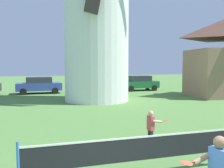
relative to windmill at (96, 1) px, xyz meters
The scene contains 6 objects.
windmill is the anchor object (origin of this frame).
tennis_net 14.76m from the windmill, 98.88° to the right, with size 5.33×0.06×1.10m.
player_far 12.90m from the windmill, 93.47° to the right, with size 0.74×0.40×1.19m.
parked_car_blue 9.92m from the windmill, 124.83° to the left, with size 4.19×1.99×1.56m.
parked_car_mustard 8.73m from the windmill, 81.61° to the left, with size 3.99×2.07×1.56m.
parked_car_green 10.74m from the windmill, 44.77° to the left, with size 3.85×1.91×1.56m.
Camera 1 is at (-1.72, -3.45, 2.69)m, focal length 39.92 mm.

